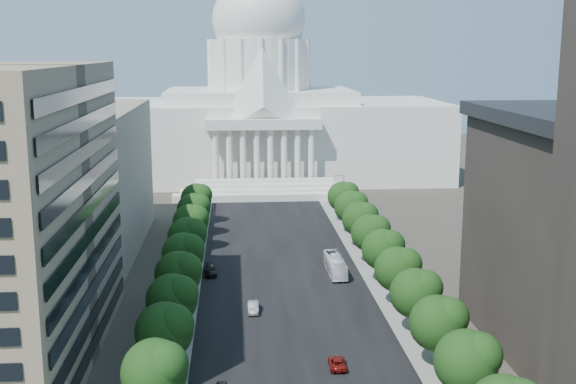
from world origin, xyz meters
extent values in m
cube|color=black|center=(0.00, 90.00, 0.00)|extent=(30.00, 260.00, 0.01)
cube|color=gray|center=(-19.00, 90.00, 0.00)|extent=(8.00, 260.00, 0.02)
cube|color=gray|center=(19.00, 90.00, 0.00)|extent=(8.00, 260.00, 0.02)
cube|color=white|center=(0.00, 185.00, 12.50)|extent=(120.00, 50.00, 25.00)
cube|color=white|center=(0.00, 185.00, 27.00)|extent=(60.00, 40.00, 4.00)
cube|color=white|center=(0.00, 158.00, 20.50)|extent=(34.00, 8.00, 3.00)
cylinder|color=white|center=(0.00, 185.00, 37.00)|extent=(32.00, 32.00, 16.00)
ellipsoid|color=white|center=(0.00, 185.00, 51.00)|extent=(30.00, 30.00, 27.60)
cube|color=gray|center=(-48.00, 100.00, 15.00)|extent=(38.00, 52.00, 30.00)
sphere|color=black|center=(-18.00, 24.00, 6.17)|extent=(7.60, 7.60, 7.60)
sphere|color=black|center=(-16.67, 23.24, 7.31)|extent=(5.32, 5.32, 5.32)
cylinder|color=#33261C|center=(-18.00, 36.00, 1.47)|extent=(0.56, 0.56, 2.94)
sphere|color=black|center=(-18.00, 36.00, 6.17)|extent=(7.60, 7.60, 7.60)
sphere|color=black|center=(-16.67, 35.24, 7.31)|extent=(5.32, 5.32, 5.32)
cylinder|color=#33261C|center=(-18.00, 48.00, 1.47)|extent=(0.56, 0.56, 2.94)
sphere|color=black|center=(-18.00, 48.00, 6.17)|extent=(7.60, 7.60, 7.60)
sphere|color=black|center=(-16.67, 47.24, 7.31)|extent=(5.32, 5.32, 5.32)
cylinder|color=#33261C|center=(-18.00, 60.00, 1.47)|extent=(0.56, 0.56, 2.94)
sphere|color=black|center=(-18.00, 60.00, 6.17)|extent=(7.60, 7.60, 7.60)
sphere|color=black|center=(-16.67, 59.24, 7.31)|extent=(5.32, 5.32, 5.32)
cylinder|color=#33261C|center=(-18.00, 72.00, 1.47)|extent=(0.56, 0.56, 2.94)
sphere|color=black|center=(-18.00, 72.00, 6.17)|extent=(7.60, 7.60, 7.60)
sphere|color=black|center=(-16.67, 71.24, 7.31)|extent=(5.32, 5.32, 5.32)
cylinder|color=#33261C|center=(-18.00, 84.00, 1.47)|extent=(0.56, 0.56, 2.94)
sphere|color=black|center=(-18.00, 84.00, 6.17)|extent=(7.60, 7.60, 7.60)
sphere|color=black|center=(-16.67, 83.24, 7.31)|extent=(5.32, 5.32, 5.32)
cylinder|color=#33261C|center=(-18.00, 96.00, 1.47)|extent=(0.56, 0.56, 2.94)
sphere|color=black|center=(-18.00, 96.00, 6.17)|extent=(7.60, 7.60, 7.60)
sphere|color=black|center=(-16.67, 95.24, 7.31)|extent=(5.32, 5.32, 5.32)
cylinder|color=#33261C|center=(-18.00, 108.00, 1.47)|extent=(0.56, 0.56, 2.94)
sphere|color=black|center=(-18.00, 108.00, 6.17)|extent=(7.60, 7.60, 7.60)
sphere|color=black|center=(-16.67, 107.24, 7.31)|extent=(5.32, 5.32, 5.32)
cylinder|color=#33261C|center=(-18.00, 120.00, 1.47)|extent=(0.56, 0.56, 2.94)
sphere|color=black|center=(-18.00, 120.00, 6.17)|extent=(7.60, 7.60, 7.60)
sphere|color=black|center=(-16.67, 119.24, 7.31)|extent=(5.32, 5.32, 5.32)
sphere|color=black|center=(18.00, 24.00, 6.17)|extent=(7.60, 7.60, 7.60)
sphere|color=black|center=(19.33, 23.24, 7.31)|extent=(5.32, 5.32, 5.32)
cylinder|color=#33261C|center=(18.00, 36.00, 1.47)|extent=(0.56, 0.56, 2.94)
sphere|color=black|center=(18.00, 36.00, 6.17)|extent=(7.60, 7.60, 7.60)
sphere|color=black|center=(19.33, 35.24, 7.31)|extent=(5.32, 5.32, 5.32)
cylinder|color=#33261C|center=(18.00, 48.00, 1.47)|extent=(0.56, 0.56, 2.94)
sphere|color=black|center=(18.00, 48.00, 6.17)|extent=(7.60, 7.60, 7.60)
sphere|color=black|center=(19.33, 47.24, 7.31)|extent=(5.32, 5.32, 5.32)
cylinder|color=#33261C|center=(18.00, 60.00, 1.47)|extent=(0.56, 0.56, 2.94)
sphere|color=black|center=(18.00, 60.00, 6.17)|extent=(7.60, 7.60, 7.60)
sphere|color=black|center=(19.33, 59.24, 7.31)|extent=(5.32, 5.32, 5.32)
cylinder|color=#33261C|center=(18.00, 72.00, 1.47)|extent=(0.56, 0.56, 2.94)
sphere|color=black|center=(18.00, 72.00, 6.17)|extent=(7.60, 7.60, 7.60)
sphere|color=black|center=(19.33, 71.24, 7.31)|extent=(5.32, 5.32, 5.32)
cylinder|color=#33261C|center=(18.00, 84.00, 1.47)|extent=(0.56, 0.56, 2.94)
sphere|color=black|center=(18.00, 84.00, 6.17)|extent=(7.60, 7.60, 7.60)
sphere|color=black|center=(19.33, 83.24, 7.31)|extent=(5.32, 5.32, 5.32)
cylinder|color=#33261C|center=(18.00, 96.00, 1.47)|extent=(0.56, 0.56, 2.94)
sphere|color=black|center=(18.00, 96.00, 6.17)|extent=(7.60, 7.60, 7.60)
sphere|color=black|center=(19.33, 95.24, 7.31)|extent=(5.32, 5.32, 5.32)
cylinder|color=#33261C|center=(18.00, 108.00, 1.47)|extent=(0.56, 0.56, 2.94)
sphere|color=black|center=(18.00, 108.00, 6.17)|extent=(7.60, 7.60, 7.60)
sphere|color=black|center=(19.33, 107.24, 7.31)|extent=(5.32, 5.32, 5.32)
cylinder|color=#33261C|center=(18.00, 120.00, 1.47)|extent=(0.56, 0.56, 2.94)
sphere|color=black|center=(18.00, 120.00, 6.17)|extent=(7.60, 7.60, 7.60)
sphere|color=black|center=(19.33, 119.24, 7.31)|extent=(5.32, 5.32, 5.32)
cylinder|color=gray|center=(20.50, 35.00, 4.50)|extent=(0.18, 0.18, 9.00)
cylinder|color=gray|center=(19.30, 35.00, 8.80)|extent=(2.40, 0.14, 0.14)
sphere|color=gray|center=(18.20, 35.00, 8.70)|extent=(0.44, 0.44, 0.44)
cylinder|color=gray|center=(20.50, 60.00, 4.50)|extent=(0.18, 0.18, 9.00)
cylinder|color=gray|center=(19.30, 60.00, 8.80)|extent=(2.40, 0.14, 0.14)
sphere|color=gray|center=(18.20, 60.00, 8.70)|extent=(0.44, 0.44, 0.44)
cylinder|color=gray|center=(20.50, 85.00, 4.50)|extent=(0.18, 0.18, 9.00)
cylinder|color=gray|center=(19.30, 85.00, 8.80)|extent=(2.40, 0.14, 0.14)
sphere|color=gray|center=(18.20, 85.00, 8.70)|extent=(0.44, 0.44, 0.44)
cylinder|color=gray|center=(20.50, 110.00, 4.50)|extent=(0.18, 0.18, 9.00)
cylinder|color=gray|center=(19.30, 110.00, 8.80)|extent=(2.40, 0.14, 0.14)
sphere|color=gray|center=(18.20, 110.00, 8.70)|extent=(0.44, 0.44, 0.44)
cylinder|color=gray|center=(20.50, 135.00, 4.50)|extent=(0.18, 0.18, 9.00)
cylinder|color=gray|center=(19.30, 135.00, 8.80)|extent=(2.40, 0.14, 0.14)
sphere|color=gray|center=(18.20, 135.00, 8.70)|extent=(0.44, 0.44, 0.44)
imported|color=#98999F|center=(-5.92, 58.38, 0.81)|extent=(1.77, 4.94, 1.62)
imported|color=maroon|center=(4.74, 36.62, 0.66)|extent=(2.39, 4.85, 1.32)
imported|color=black|center=(-13.50, 78.63, 0.80)|extent=(2.99, 5.80, 1.61)
imported|color=white|center=(10.20, 77.50, 1.73)|extent=(3.02, 12.44, 3.46)
camera|label=1|loc=(-8.64, -52.80, 41.97)|focal=45.00mm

